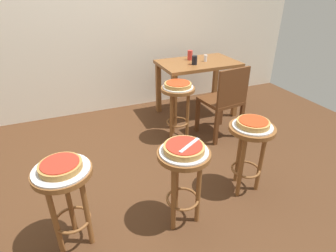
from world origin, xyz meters
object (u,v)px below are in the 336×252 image
at_px(serving_plate_foreground, 184,151).
at_px(pizza_leftside, 253,123).
at_px(stool_middle, 66,191).
at_px(cup_far_edge, 190,55).
at_px(pizza_foreground, 184,148).
at_px(pizza_server_knife, 190,145).
at_px(serving_plate_middle, 61,170).
at_px(condiment_shaker, 206,58).
at_px(serving_plate_rear, 178,87).
at_px(cup_near_edge, 194,60).
at_px(pizza_middle, 60,166).
at_px(serving_plate_leftside, 253,126).
at_px(wooden_chair, 225,100).
at_px(dining_table, 198,71).
at_px(stool_rear, 178,101).
at_px(pizza_rear, 178,85).
at_px(stool_foreground, 183,171).
at_px(stool_leftside, 250,144).

distance_m(serving_plate_foreground, pizza_leftside, 0.67).
distance_m(stool_middle, cup_far_edge, 2.43).
bearing_deg(pizza_foreground, pizza_server_knife, -33.69).
bearing_deg(serving_plate_middle, serving_plate_foreground, -7.82).
bearing_deg(condiment_shaker, serving_plate_foreground, -123.47).
bearing_deg(cup_far_edge, serving_plate_foreground, -117.69).
bearing_deg(serving_plate_rear, cup_near_edge, 45.28).
bearing_deg(cup_far_edge, pizza_middle, -135.66).
bearing_deg(serving_plate_leftside, wooden_chair, 69.70).
height_order(pizza_middle, serving_plate_leftside, pizza_middle).
bearing_deg(pizza_foreground, cup_near_edge, 60.45).
relative_size(dining_table, wooden_chair, 1.17).
relative_size(stool_middle, cup_near_edge, 5.76).
height_order(serving_plate_foreground, stool_rear, serving_plate_foreground).
distance_m(serving_plate_middle, cup_far_edge, 2.41).
relative_size(serving_plate_middle, pizza_rear, 1.20).
bearing_deg(serving_plate_middle, condiment_shaker, 39.42).
xyz_separation_m(stool_foreground, cup_far_edge, (0.94, 1.79, 0.33)).
relative_size(stool_foreground, dining_table, 0.63).
relative_size(pizza_leftside, serving_plate_rear, 0.78).
height_order(pizza_leftside, serving_plate_rear, pizza_leftside).
distance_m(dining_table, cup_near_edge, 0.23).
xyz_separation_m(pizza_middle, cup_far_edge, (1.72, 1.68, 0.13)).
bearing_deg(condiment_shaker, cup_far_edge, 135.76).
distance_m(cup_near_edge, cup_far_edge, 0.22).
height_order(stool_foreground, serving_plate_middle, serving_plate_middle).
xyz_separation_m(stool_rear, wooden_chair, (0.50, -0.17, 0.01)).
bearing_deg(pizza_foreground, dining_table, 59.16).
bearing_deg(stool_leftside, condiment_shaker, 74.35).
relative_size(serving_plate_middle, dining_table, 0.35).
bearing_deg(serving_plate_rear, pizza_rear, 0.00).
height_order(stool_middle, cup_near_edge, cup_near_edge).
distance_m(cup_far_edge, condiment_shaker, 0.21).
bearing_deg(pizza_server_knife, pizza_leftside, -18.12).
relative_size(stool_middle, cup_far_edge, 5.10).
distance_m(dining_table, condiment_shaker, 0.19).
relative_size(serving_plate_middle, stool_leftside, 0.56).
relative_size(serving_plate_foreground, cup_near_edge, 3.12).
bearing_deg(pizza_server_knife, stool_rear, 38.50).
distance_m(stool_foreground, condiment_shaker, 1.99).
height_order(pizza_middle, cup_near_edge, cup_near_edge).
xyz_separation_m(serving_plate_rear, cup_far_edge, (0.46, 0.63, 0.16)).
height_order(stool_foreground, stool_middle, same).
relative_size(serving_plate_leftside, cup_near_edge, 2.95).
distance_m(stool_leftside, pizza_rear, 1.07).
xyz_separation_m(stool_foreground, serving_plate_foreground, (0.00, 0.00, 0.17)).
xyz_separation_m(stool_middle, serving_plate_leftside, (1.44, 0.01, 0.17)).
distance_m(serving_plate_middle, pizza_leftside, 1.44).
xyz_separation_m(stool_leftside, cup_near_edge, (0.23, 1.45, 0.32)).
relative_size(serving_plate_foreground, pizza_foreground, 1.20).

